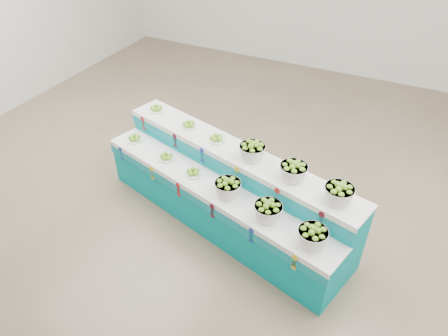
{
  "coord_description": "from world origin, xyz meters",
  "views": [
    {
      "loc": [
        1.9,
        -4.15,
        3.98
      ],
      "look_at": [
        0.1,
        -0.47,
        0.87
      ],
      "focal_mm": 33.0,
      "sensor_mm": 36.0,
      "label": 1
    }
  ],
  "objects_px": {
    "basket_lower_left": "(228,188)",
    "plate_upper_mid": "(189,124)",
    "display_stand": "(224,190)",
    "basket_upper_right": "(339,193)"
  },
  "relations": [
    {
      "from": "basket_lower_left",
      "to": "basket_upper_right",
      "type": "relative_size",
      "value": 1.0
    },
    {
      "from": "display_stand",
      "to": "basket_lower_left",
      "type": "xyz_separation_m",
      "value": [
        0.19,
        -0.28,
        0.33
      ]
    },
    {
      "from": "display_stand",
      "to": "plate_upper_mid",
      "type": "xyz_separation_m",
      "value": [
        -0.75,
        0.44,
        0.56
      ]
    },
    {
      "from": "display_stand",
      "to": "basket_upper_right",
      "type": "relative_size",
      "value": 11.3
    },
    {
      "from": "basket_upper_right",
      "to": "display_stand",
      "type": "bearing_deg",
      "value": 173.21
    },
    {
      "from": "basket_lower_left",
      "to": "basket_upper_right",
      "type": "xyz_separation_m",
      "value": [
        1.25,
        0.11,
        0.3
      ]
    },
    {
      "from": "plate_upper_mid",
      "to": "basket_upper_right",
      "type": "xyz_separation_m",
      "value": [
        2.19,
        -0.61,
        0.07
      ]
    },
    {
      "from": "plate_upper_mid",
      "to": "basket_lower_left",
      "type": "bearing_deg",
      "value": -37.67
    },
    {
      "from": "plate_upper_mid",
      "to": "basket_upper_right",
      "type": "distance_m",
      "value": 2.28
    },
    {
      "from": "basket_lower_left",
      "to": "plate_upper_mid",
      "type": "xyz_separation_m",
      "value": [
        -0.94,
        0.73,
        0.23
      ]
    }
  ]
}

